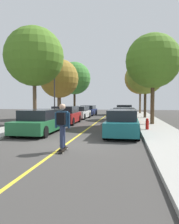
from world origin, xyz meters
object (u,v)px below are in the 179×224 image
at_px(parked_car_left_far, 79,112).
at_px(parked_car_right_far, 124,112).
at_px(parked_car_left_near, 66,115).
at_px(parked_car_right_near, 124,116).
at_px(street_tree_left_nearest, 34,57).
at_px(street_tree_left_near, 59,79).
at_px(street_tree_left_far, 74,78).
at_px(street_tree_right_nearest, 153,61).
at_px(streetlamp, 54,86).
at_px(skateboard, 63,149).
at_px(street_tree_right_near, 145,75).
at_px(parked_car_left_nearest, 41,121).
at_px(fire_hydrant, 147,124).
at_px(skateboarder, 62,123).
at_px(parked_car_right_nearest, 123,122).
at_px(parked_car_left_farthest, 88,110).
at_px(street_tree_right_far, 140,79).

bearing_deg(parked_car_left_far, parked_car_right_far, 17.87).
height_order(parked_car_left_near, parked_car_right_near, parked_car_left_near).
height_order(parked_car_left_far, street_tree_left_nearest, street_tree_left_nearest).
distance_m(parked_car_left_far, street_tree_left_nearest, 8.64).
bearing_deg(street_tree_left_near, street_tree_left_far, 90.00).
bearing_deg(street_tree_right_nearest, street_tree_left_far, 125.52).
bearing_deg(streetlamp, skateboard, -70.42).
xyz_separation_m(parked_car_left_near, street_tree_right_near, (7.03, 6.39, 3.94)).
distance_m(parked_car_left_nearest, street_tree_left_nearest, 6.74).
xyz_separation_m(parked_car_left_nearest, fire_hydrant, (6.33, 1.68, -0.21)).
relative_size(parked_car_right_far, street_tree_right_nearest, 0.67).
xyz_separation_m(parked_car_left_near, street_tree_left_far, (-2.20, 12.55, 4.38)).
relative_size(street_tree_left_far, street_tree_right_near, 1.11).
bearing_deg(skateboarder, parked_car_left_near, 104.74).
distance_m(parked_car_left_far, street_tree_right_nearest, 10.15).
bearing_deg(parked_car_right_far, fire_hydrant, -82.25).
bearing_deg(street_tree_left_nearest, street_tree_right_nearest, 5.88).
xyz_separation_m(parked_car_left_near, parked_car_right_nearest, (4.83, -5.59, -0.02)).
height_order(streetlamp, skateboarder, streetlamp).
distance_m(parked_car_left_near, parked_car_left_farthest, 11.10).
bearing_deg(parked_car_left_near, parked_car_left_farthest, 90.00).
distance_m(parked_car_left_farthest, street_tree_left_far, 5.17).
bearing_deg(parked_car_left_far, streetlamp, -118.40).
bearing_deg(street_tree_right_nearest, street_tree_left_nearest, -174.12).
relative_size(street_tree_left_nearest, skateboard, 9.01).
distance_m(parked_car_right_near, street_tree_right_far, 15.03).
distance_m(parked_car_right_far, skateboarder, 17.37).
relative_size(street_tree_left_far, skateboarder, 4.26).
height_order(parked_car_right_nearest, street_tree_left_nearest, street_tree_left_nearest).
height_order(parked_car_left_far, parked_car_right_near, parked_car_right_near).
height_order(street_tree_left_nearest, fire_hydrant, street_tree_left_nearest).
height_order(street_tree_left_near, skateboard, street_tree_left_near).
height_order(parked_car_left_near, parked_car_left_farthest, parked_car_left_near).
bearing_deg(street_tree_left_nearest, parked_car_right_near, 17.76).
bearing_deg(street_tree_right_nearest, street_tree_right_far, 90.00).
relative_size(parked_car_right_nearest, parked_car_right_far, 1.00).
height_order(parked_car_right_nearest, street_tree_right_far, street_tree_right_far).
height_order(parked_car_left_nearest, fire_hydrant, parked_car_left_nearest).
bearing_deg(street_tree_right_nearest, parked_car_right_far, 106.38).
relative_size(street_tree_right_near, fire_hydrant, 9.38).
bearing_deg(street_tree_right_nearest, streetlamp, 162.98).
xyz_separation_m(parked_car_left_near, parked_car_right_near, (4.83, 0.93, -0.07)).
bearing_deg(parked_car_right_near, street_tree_right_far, 81.18).
xyz_separation_m(street_tree_right_near, skateboarder, (-4.36, -16.52, -3.59)).
relative_size(street_tree_right_far, skateboarder, 4.29).
distance_m(parked_car_right_near, street_tree_left_nearest, 8.78).
bearing_deg(skateboarder, street_tree_right_nearest, 65.90).
bearing_deg(parked_car_right_near, streetlamp, 168.11).
bearing_deg(skateboarder, parked_car_right_near, 78.92).
bearing_deg(parked_car_left_farthest, streetlamp, -101.27).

